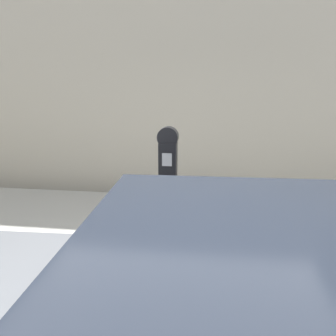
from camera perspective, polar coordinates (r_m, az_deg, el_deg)
name	(u,v)px	position (r m, az deg, el deg)	size (l,w,h in m)	color
sidewalk	(190,235)	(4.43, 3.78, -11.56)	(24.00, 2.80, 0.11)	#ADAAA3
building_facade	(201,8)	(5.96, 5.72, 25.97)	(24.00, 0.30, 6.39)	beige
parking_meter	(168,167)	(3.23, 0.00, 0.15)	(0.20, 0.16, 1.49)	slate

